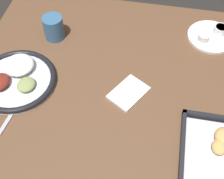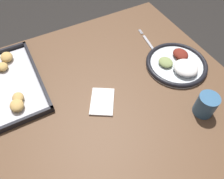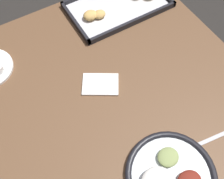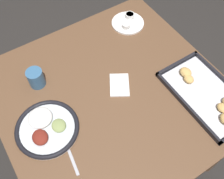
# 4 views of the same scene
# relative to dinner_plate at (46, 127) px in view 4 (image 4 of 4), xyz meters

# --- Properties ---
(ground_plane) EXTENTS (8.00, 8.00, 0.00)m
(ground_plane) POSITION_rel_dinner_plate_xyz_m (-0.00, 0.33, -0.73)
(ground_plane) COLOR #282623
(dining_table) EXTENTS (0.99, 1.02, 0.72)m
(dining_table) POSITION_rel_dinner_plate_xyz_m (-0.00, 0.33, -0.12)
(dining_table) COLOR brown
(dining_table) RESTS_ON ground_plane
(dinner_plate) EXTENTS (0.27, 0.27, 0.05)m
(dinner_plate) POSITION_rel_dinner_plate_xyz_m (0.00, 0.00, 0.00)
(dinner_plate) COLOR silver
(dinner_plate) RESTS_ON dining_table
(fork) EXTENTS (0.21, 0.04, 0.00)m
(fork) POSITION_rel_dinner_plate_xyz_m (0.18, 0.03, -0.01)
(fork) COLOR #B2B2B7
(fork) RESTS_ON dining_table
(saucer_plate) EXTENTS (0.18, 0.18, 0.04)m
(saucer_plate) POSITION_rel_dinner_plate_xyz_m (-0.34, 0.65, -0.00)
(saucer_plate) COLOR white
(saucer_plate) RESTS_ON dining_table
(baking_tray) EXTENTS (0.42, 0.25, 0.04)m
(baking_tray) POSITION_rel_dinner_plate_xyz_m (0.25, 0.68, -0.00)
(baking_tray) COLOR black
(baking_tray) RESTS_ON dining_table
(drinking_cup) EXTENTS (0.07, 0.07, 0.09)m
(drinking_cup) POSITION_rel_dinner_plate_xyz_m (-0.23, 0.06, 0.03)
(drinking_cup) COLOR #38668E
(drinking_cup) RESTS_ON dining_table
(napkin) EXTENTS (0.15, 0.14, 0.01)m
(napkin) POSITION_rel_dinner_plate_xyz_m (-0.02, 0.38, -0.01)
(napkin) COLOR white
(napkin) RESTS_ON dining_table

